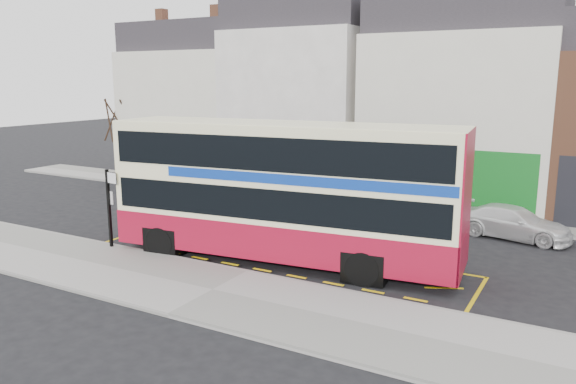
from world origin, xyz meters
The scene contains 15 objects.
ground centered at (0.00, 0.00, 0.00)m, with size 120.00×120.00×0.00m, color black.
pavement centered at (0.00, -2.30, 0.07)m, with size 40.00×4.00×0.15m, color #9A9692.
kerb centered at (0.00, -0.38, 0.07)m, with size 40.00×0.15×0.15m, color gray.
far_pavement centered at (0.00, 11.00, 0.07)m, with size 50.00×3.00×0.15m, color #9A9692.
road_markings centered at (0.00, 1.60, 0.01)m, with size 14.00×3.40×0.01m, color #DDBB0B, non-canonical shape.
terrace_far_left centered at (-13.50, 14.99, 4.82)m, with size 8.00×8.01×10.80m.
terrace_left centered at (-5.50, 14.99, 5.32)m, with size 8.00×8.01×11.80m.
terrace_green_shop centered at (3.50, 14.99, 5.07)m, with size 9.00×8.01×11.30m.
double_decker_bus centered at (0.38, 1.48, 2.58)m, with size 12.52×4.16×4.91m.
bus_stop_post centered at (-5.94, -0.61, 1.93)m, with size 0.73×0.18×2.96m.
car_silver centered at (-9.65, 8.62, 0.64)m, with size 1.51×3.75×1.28m, color #AEADB2.
car_grey centered at (-0.90, 9.35, 0.74)m, with size 1.56×4.47×1.47m, color #393D40.
car_white centered at (7.05, 8.57, 0.65)m, with size 1.82×4.47×1.30m, color white.
street_tree_left centered at (-17.67, 11.65, 4.44)m, with size 3.01×3.01×6.51m.
street_tree_right centered at (5.94, 12.21, 4.01)m, with size 2.72×2.72×5.88m.
Camera 1 is at (9.80, -15.17, 6.42)m, focal length 35.00 mm.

